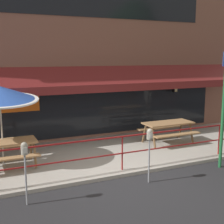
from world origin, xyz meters
TOP-DOWN VIEW (x-y plane):
  - ground_plane at (0.00, 0.00)m, footprint 120.00×120.00m
  - patio_deck at (0.00, 2.00)m, footprint 15.00×4.00m
  - restaurant_building at (0.00, 4.22)m, footprint 15.00×1.60m
  - patio_railing at (0.00, 0.30)m, footprint 13.84×0.04m
  - picnic_table_left at (-2.96, 1.81)m, footprint 1.80×1.42m
  - picnic_table_centre at (2.72, 2.08)m, footprint 1.80×1.42m
  - parking_meter_near at (-2.72, -0.53)m, footprint 0.15×0.16m
  - parking_meter_far at (0.34, -0.56)m, footprint 0.15×0.16m
  - street_sign_pole at (2.82, -0.45)m, footprint 0.28×0.09m

SIDE VIEW (x-z plane):
  - ground_plane at x=0.00m, z-range 0.00..0.00m
  - patio_deck at x=0.00m, z-range 0.00..0.10m
  - picnic_table_left at x=-2.96m, z-range 0.33..1.08m
  - picnic_table_centre at x=2.72m, z-range 0.33..1.08m
  - patio_railing at x=0.00m, z-range 0.32..1.28m
  - parking_meter_near at x=-2.72m, z-range 0.44..1.86m
  - parking_meter_far at x=0.34m, z-range 0.44..1.86m
  - street_sign_pole at x=2.82m, z-range 0.06..4.41m
  - restaurant_building at x=0.00m, z-range -0.03..7.56m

